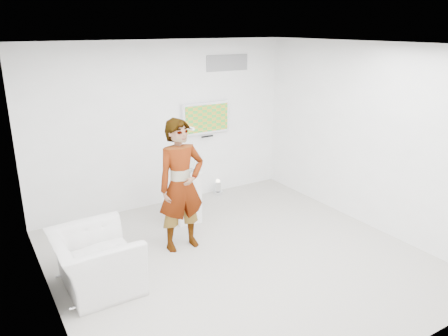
# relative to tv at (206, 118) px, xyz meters

# --- Properties ---
(room) EXTENTS (5.01, 5.01, 3.00)m
(room) POSITION_rel_tv_xyz_m (-0.85, -2.45, -0.05)
(room) COLOR #ABA59D
(room) RESTS_ON ground
(tv) EXTENTS (1.00, 0.08, 0.60)m
(tv) POSITION_rel_tv_xyz_m (0.00, 0.00, 0.00)
(tv) COLOR silver
(tv) RESTS_ON room
(logo_decal) EXTENTS (0.90, 0.02, 0.30)m
(logo_decal) POSITION_rel_tv_xyz_m (0.50, 0.04, 1.00)
(logo_decal) COLOR gray
(logo_decal) RESTS_ON room
(person) EXTENTS (0.73, 0.48, 1.99)m
(person) POSITION_rel_tv_xyz_m (-1.37, -1.72, -0.56)
(person) COLOR silver
(person) RESTS_ON room
(armchair) EXTENTS (1.01, 1.15, 0.74)m
(armchair) POSITION_rel_tv_xyz_m (-2.80, -2.12, -1.18)
(armchair) COLOR silver
(armchair) RESTS_ON room
(pedestal) EXTENTS (0.48, 0.48, 0.90)m
(pedestal) POSITION_rel_tv_xyz_m (-0.90, -0.92, -1.10)
(pedestal) COLOR white
(pedestal) RESTS_ON room
(floor_uplight) EXTENTS (0.25, 0.25, 0.30)m
(floor_uplight) POSITION_rel_tv_xyz_m (0.19, -0.12, -1.40)
(floor_uplight) COLOR white
(floor_uplight) RESTS_ON room
(vitrine) EXTENTS (0.38, 0.38, 0.31)m
(vitrine) POSITION_rel_tv_xyz_m (-0.90, -0.92, -0.49)
(vitrine) COLOR white
(vitrine) RESTS_ON pedestal
(console) EXTENTS (0.07, 0.17, 0.23)m
(console) POSITION_rel_tv_xyz_m (-0.90, -0.92, -0.53)
(console) COLOR white
(console) RESTS_ON pedestal
(wii_remote) EXTENTS (0.07, 0.15, 0.04)m
(wii_remote) POSITION_rel_tv_xyz_m (-1.12, -1.57, 0.24)
(wii_remote) COLOR white
(wii_remote) RESTS_ON person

